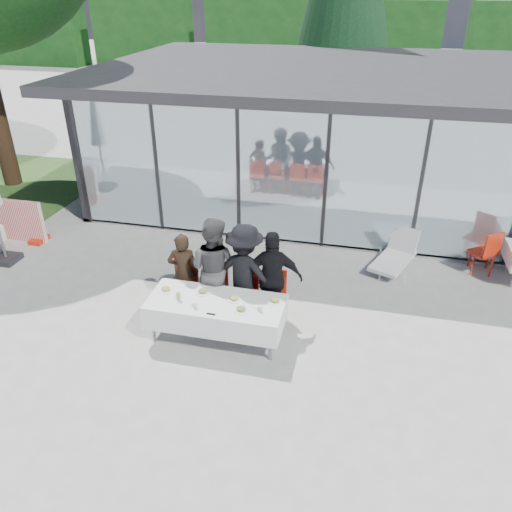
{
  "coord_description": "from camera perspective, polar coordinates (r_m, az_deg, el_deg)",
  "views": [
    {
      "loc": [
        1.89,
        -6.19,
        5.35
      ],
      "look_at": [
        0.15,
        1.2,
        1.16
      ],
      "focal_mm": 35.0,
      "sensor_mm": 36.0,
      "label": 1
    }
  ],
  "objects": [
    {
      "name": "diner_c",
      "position": [
        8.67,
        -1.3,
        -1.94
      ],
      "size": [
        1.36,
        1.36,
        1.82
      ],
      "primitive_type": "imported",
      "rotation": [
        0.0,
        0.0,
        2.97
      ],
      "color": "black",
      "rests_on": "ground"
    },
    {
      "name": "folded_eyeglasses",
      "position": [
        7.94,
        -5.17,
        -6.62
      ],
      "size": [
        0.14,
        0.03,
        0.01
      ],
      "primitive_type": "cube",
      "color": "black",
      "rests_on": "dining_table"
    },
    {
      "name": "plate_c",
      "position": [
        8.24,
        -2.52,
        -4.86
      ],
      "size": [
        0.25,
        0.25,
        0.07
      ],
      "color": "white",
      "rests_on": "dining_table"
    },
    {
      "name": "juice_bottle",
      "position": [
        8.3,
        -8.85,
        -4.6
      ],
      "size": [
        0.06,
        0.06,
        0.14
      ],
      "primitive_type": "cylinder",
      "color": "#7BA946",
      "rests_on": "dining_table"
    },
    {
      "name": "pavilion",
      "position": [
        14.71,
        13.87,
        15.51
      ],
      "size": [
        14.8,
        8.8,
        3.44
      ],
      "color": "gray",
      "rests_on": "ground"
    },
    {
      "name": "dining_table",
      "position": [
        8.37,
        -4.57,
        -6.34
      ],
      "size": [
        2.26,
        0.96,
        0.75
      ],
      "color": "white",
      "rests_on": "ground"
    },
    {
      "name": "treeline",
      "position": [
        34.56,
        7.31,
        23.46
      ],
      "size": [
        62.5,
        2.0,
        4.4
      ],
      "color": "#113713",
      "rests_on": "ground"
    },
    {
      "name": "drinking_glasses",
      "position": [
        8.01,
        -3.3,
        -5.81
      ],
      "size": [
        1.11,
        0.22,
        0.1
      ],
      "color": "silver",
      "rests_on": "dining_table"
    },
    {
      "name": "plate_d",
      "position": [
        8.19,
        2.18,
        -5.12
      ],
      "size": [
        0.25,
        0.25,
        0.07
      ],
      "color": "white",
      "rests_on": "dining_table"
    },
    {
      "name": "diner_a",
      "position": [
        9.06,
        -8.27,
        -1.86
      ],
      "size": [
        0.66,
        0.66,
        1.53
      ],
      "primitive_type": "imported",
      "rotation": [
        0.0,
        0.0,
        3.35
      ],
      "color": "black",
      "rests_on": "ground"
    },
    {
      "name": "diner_b",
      "position": [
        8.79,
        -4.89,
        -1.3
      ],
      "size": [
        1.09,
        1.09,
        1.89
      ],
      "primitive_type": "imported",
      "rotation": [
        0.0,
        0.0,
        2.93
      ],
      "color": "#4C4C4C",
      "rests_on": "ground"
    },
    {
      "name": "plate_extra",
      "position": [
        7.98,
        -1.72,
        -6.1
      ],
      "size": [
        0.25,
        0.25,
        0.07
      ],
      "color": "white",
      "rests_on": "dining_table"
    },
    {
      "name": "grass_patch",
      "position": [
        16.88,
        -25.94,
        7.51
      ],
      "size": [
        5.0,
        5.0,
        0.02
      ],
      "primitive_type": "cube",
      "color": "#385926",
      "rests_on": "ground"
    },
    {
      "name": "lounger",
      "position": [
        11.02,
        15.71,
        0.2
      ],
      "size": [
        1.05,
        1.46,
        0.72
      ],
      "color": "silver",
      "rests_on": "ground"
    },
    {
      "name": "diner_chair_a",
      "position": [
        9.2,
        -8.11,
        -3.0
      ],
      "size": [
        0.44,
        0.44,
        0.97
      ],
      "color": "red",
      "rests_on": "ground"
    },
    {
      "name": "spare_chair_b",
      "position": [
        11.2,
        24.88,
        0.54
      ],
      "size": [
        0.62,
        0.62,
        0.97
      ],
      "color": "red",
      "rests_on": "ground"
    },
    {
      "name": "diner_chair_d",
      "position": [
        8.8,
        1.93,
        -4.31
      ],
      "size": [
        0.44,
        0.44,
        0.97
      ],
      "color": "red",
      "rests_on": "ground"
    },
    {
      "name": "diner_d",
      "position": [
        8.59,
        1.93,
        -2.54
      ],
      "size": [
        1.18,
        1.18,
        1.75
      ],
      "primitive_type": "imported",
      "rotation": [
        0.0,
        0.0,
        3.31
      ],
      "color": "black",
      "rests_on": "ground"
    },
    {
      "name": "plate_a",
      "position": [
        8.61,
        -10.27,
        -3.75
      ],
      "size": [
        0.25,
        0.25,
        0.07
      ],
      "color": "white",
      "rests_on": "dining_table"
    },
    {
      "name": "ground",
      "position": [
        8.4,
        -2.91,
        -10.73
      ],
      "size": [
        90.0,
        90.0,
        0.0
      ],
      "primitive_type": "plane",
      "color": "#A4A29B",
      "rests_on": "ground"
    },
    {
      "name": "plate_b",
      "position": [
        8.46,
        -6.1,
        -4.05
      ],
      "size": [
        0.25,
        0.25,
        0.07
      ],
      "color": "white",
      "rests_on": "dining_table"
    },
    {
      "name": "diner_chair_b",
      "position": [
        9.03,
        -4.73,
        -3.45
      ],
      "size": [
        0.44,
        0.44,
        0.97
      ],
      "color": "red",
      "rests_on": "ground"
    },
    {
      "name": "diner_chair_c",
      "position": [
        8.89,
        -1.23,
        -3.91
      ],
      "size": [
        0.44,
        0.44,
        0.97
      ],
      "color": "red",
      "rests_on": "ground"
    }
  ]
}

